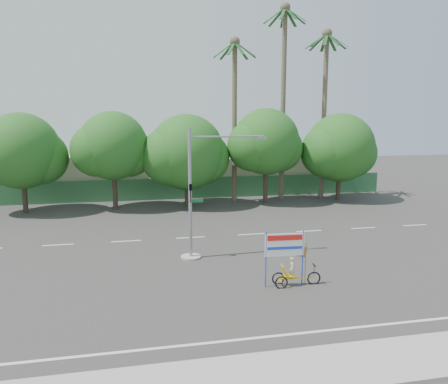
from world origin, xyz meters
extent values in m
plane|color=#33302D|center=(0.00, 0.00, 0.00)|extent=(120.00, 120.00, 0.00)
cube|color=gray|center=(0.00, -7.50, 0.06)|extent=(50.00, 2.40, 0.12)
cube|color=#336B3D|center=(0.00, 21.50, 1.00)|extent=(38.00, 0.08, 2.00)
cube|color=#B4AA8F|center=(-10.00, 26.00, 2.00)|extent=(12.00, 8.00, 4.00)
cube|color=#B4AA8F|center=(8.00, 26.00, 1.80)|extent=(14.00, 8.00, 3.60)
cylinder|color=#473828|center=(-14.00, 18.00, 1.76)|extent=(0.40, 0.40, 3.52)
sphere|color=#1A5619|center=(-14.00, 18.00, 4.96)|extent=(6.00, 6.00, 6.00)
sphere|color=#1A5619|center=(-12.65, 18.30, 4.40)|extent=(4.32, 4.32, 4.32)
sphere|color=#1A5619|center=(-15.35, 17.75, 4.64)|extent=(4.56, 4.56, 4.56)
cylinder|color=#473828|center=(-7.00, 18.00, 1.87)|extent=(0.40, 0.40, 3.74)
sphere|color=#1A5619|center=(-7.00, 18.00, 5.27)|extent=(5.60, 5.60, 5.60)
sphere|color=#1A5619|center=(-5.74, 18.30, 4.68)|extent=(4.03, 4.03, 4.03)
sphere|color=#1A5619|center=(-8.26, 17.75, 4.93)|extent=(4.26, 4.26, 4.26)
cylinder|color=#473828|center=(-1.00, 18.00, 1.65)|extent=(0.40, 0.40, 3.30)
sphere|color=#1A5619|center=(-1.00, 18.00, 4.65)|extent=(6.40, 6.40, 6.40)
sphere|color=#1A5619|center=(0.44, 18.30, 4.12)|extent=(4.61, 4.61, 4.61)
sphere|color=#1A5619|center=(-2.44, 17.75, 4.35)|extent=(4.86, 4.86, 4.86)
cylinder|color=#473828|center=(6.00, 18.00, 1.94)|extent=(0.40, 0.40, 3.87)
sphere|color=#1A5619|center=(6.00, 18.00, 5.46)|extent=(5.80, 5.80, 5.80)
sphere|color=#1A5619|center=(7.30, 18.30, 4.84)|extent=(4.18, 4.18, 4.18)
sphere|color=#1A5619|center=(4.70, 17.75, 5.10)|extent=(4.41, 4.41, 4.41)
cylinder|color=#473828|center=(13.00, 18.00, 1.72)|extent=(0.40, 0.40, 3.43)
sphere|color=#1A5619|center=(13.00, 18.00, 4.84)|extent=(6.20, 6.20, 6.20)
sphere|color=#1A5619|center=(14.39, 18.30, 4.29)|extent=(4.46, 4.46, 4.46)
sphere|color=#1A5619|center=(11.61, 17.75, 4.52)|extent=(4.71, 4.71, 4.71)
cylinder|color=#70604C|center=(8.00, 19.50, 8.50)|extent=(0.44, 0.44, 17.00)
sphere|color=#70604C|center=(8.00, 19.50, 17.00)|extent=(0.90, 0.90, 0.90)
cube|color=#1C4C21|center=(8.94, 19.50, 16.34)|extent=(1.91, 0.28, 1.36)
cube|color=#1C4C21|center=(8.72, 20.11, 16.34)|extent=(1.65, 1.44, 1.36)
cube|color=#1C4C21|center=(8.16, 20.43, 16.34)|extent=(0.61, 1.93, 1.36)
cube|color=#1C4C21|center=(7.53, 20.32, 16.34)|extent=(1.20, 1.80, 1.36)
cube|color=#1C4C21|center=(7.11, 19.82, 16.34)|extent=(1.89, 0.92, 1.36)
cube|color=#1C4C21|center=(7.11, 19.18, 16.34)|extent=(1.89, 0.92, 1.36)
cube|color=#1C4C21|center=(7.53, 18.68, 16.34)|extent=(1.20, 1.80, 1.36)
cube|color=#1C4C21|center=(8.16, 18.57, 16.34)|extent=(0.61, 1.93, 1.36)
cube|color=#1C4C21|center=(8.72, 18.89, 16.34)|extent=(1.65, 1.44, 1.36)
cylinder|color=#70604C|center=(12.00, 19.50, 7.50)|extent=(0.44, 0.44, 15.00)
sphere|color=#70604C|center=(12.00, 19.50, 15.00)|extent=(0.90, 0.90, 0.90)
cube|color=#1C4C21|center=(12.94, 19.50, 14.34)|extent=(1.91, 0.28, 1.36)
cube|color=#1C4C21|center=(12.72, 20.11, 14.34)|extent=(1.65, 1.44, 1.36)
cube|color=#1C4C21|center=(12.16, 20.43, 14.34)|extent=(0.61, 1.93, 1.36)
cube|color=#1C4C21|center=(11.53, 20.32, 14.34)|extent=(1.20, 1.80, 1.36)
cube|color=#1C4C21|center=(11.11, 19.82, 14.34)|extent=(1.89, 0.92, 1.36)
cube|color=#1C4C21|center=(11.11, 19.18, 14.34)|extent=(1.89, 0.92, 1.36)
cube|color=#1C4C21|center=(11.53, 18.68, 14.34)|extent=(1.20, 1.80, 1.36)
cube|color=#1C4C21|center=(12.16, 18.57, 14.34)|extent=(0.61, 1.93, 1.36)
cube|color=#1C4C21|center=(12.72, 18.89, 14.34)|extent=(1.65, 1.44, 1.36)
cylinder|color=#70604C|center=(3.50, 19.50, 7.00)|extent=(0.44, 0.44, 14.00)
sphere|color=#70604C|center=(3.50, 19.50, 14.00)|extent=(0.90, 0.90, 0.90)
cube|color=#1C4C21|center=(4.44, 19.50, 13.34)|extent=(1.91, 0.28, 1.36)
cube|color=#1C4C21|center=(4.22, 20.11, 13.34)|extent=(1.65, 1.44, 1.36)
cube|color=#1C4C21|center=(3.66, 20.43, 13.34)|extent=(0.61, 1.93, 1.36)
cube|color=#1C4C21|center=(3.03, 20.32, 13.34)|extent=(1.20, 1.80, 1.36)
cube|color=#1C4C21|center=(2.61, 19.82, 13.34)|extent=(1.89, 0.92, 1.36)
cube|color=#1C4C21|center=(2.61, 19.18, 13.34)|extent=(1.89, 0.92, 1.36)
cube|color=#1C4C21|center=(3.03, 18.68, 13.34)|extent=(1.20, 1.80, 1.36)
cube|color=#1C4C21|center=(3.66, 18.57, 13.34)|extent=(0.61, 1.93, 1.36)
cube|color=#1C4C21|center=(4.22, 18.89, 13.34)|extent=(1.65, 1.44, 1.36)
cylinder|color=gray|center=(-2.50, 4.00, 0.05)|extent=(1.10, 1.10, 0.10)
cylinder|color=gray|center=(-2.50, 4.00, 3.50)|extent=(0.18, 0.18, 7.00)
cylinder|color=gray|center=(-0.50, 4.00, 6.55)|extent=(4.00, 0.10, 0.10)
cube|color=gray|center=(1.40, 4.00, 6.45)|extent=(0.55, 0.20, 0.12)
imported|color=black|center=(-2.50, 3.78, 3.60)|extent=(0.16, 0.20, 1.00)
cube|color=#14662D|center=(-2.15, 4.00, 3.15)|extent=(0.70, 0.04, 0.18)
torus|color=black|center=(2.52, -0.95, 0.28)|extent=(0.64, 0.11, 0.64)
torus|color=black|center=(0.93, -0.59, 0.26)|extent=(0.60, 0.10, 0.60)
torus|color=black|center=(0.90, -1.12, 0.26)|extent=(0.60, 0.10, 0.60)
cube|color=gold|center=(1.72, -0.90, 0.34)|extent=(1.61, 0.15, 0.06)
cube|color=gold|center=(0.92, -0.86, 0.28)|extent=(0.09, 0.57, 0.05)
cube|color=gold|center=(1.34, -0.88, 0.47)|extent=(0.49, 0.42, 0.06)
cube|color=gold|center=(1.09, -0.87, 0.74)|extent=(0.24, 0.41, 0.51)
cylinder|color=black|center=(2.52, -0.95, 0.66)|extent=(0.03, 0.03, 0.52)
cube|color=black|center=(2.52, -0.95, 0.92)|extent=(0.06, 0.43, 0.04)
imported|color=#CCB284|center=(1.48, -0.89, 0.83)|extent=(0.27, 0.39, 1.02)
cylinder|color=blue|center=(0.26, -0.82, 1.28)|extent=(0.06, 0.06, 2.55)
cylinder|color=blue|center=(1.96, -0.92, 1.28)|extent=(0.06, 0.06, 2.55)
cube|color=white|center=(1.11, -0.87, 1.94)|extent=(1.79, 0.15, 1.04)
cube|color=red|center=(1.11, -0.90, 2.27)|extent=(1.60, 0.11, 0.25)
cube|color=blue|center=(1.11, -0.90, 1.80)|extent=(1.60, 0.11, 0.13)
cylinder|color=black|center=(2.10, -0.93, 0.99)|extent=(0.02, 0.02, 1.98)
cube|color=red|center=(1.77, -0.91, 1.61)|extent=(0.84, 0.07, 0.62)
camera|label=1|loc=(-5.35, -18.72, 7.55)|focal=35.00mm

